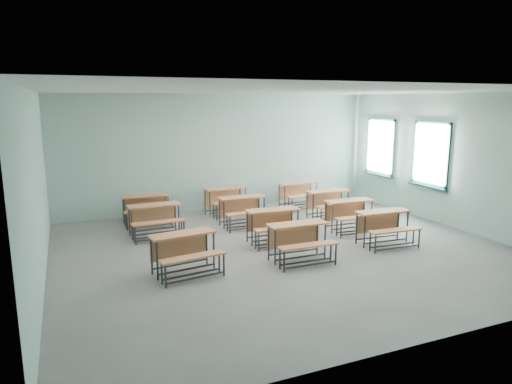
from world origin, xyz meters
The scene contains 12 objects.
room centered at (0.08, 0.03, 1.60)m, with size 9.04×8.04×3.24m.
desk_unit_r0c0 centered at (-2.21, -0.50, 0.48)m, with size 1.25×0.92×0.72m.
desk_unit_r0c1 centered at (-0.05, -0.71, 0.48)m, with size 1.17×0.80×0.72m.
desk_unit_r0c2 centered at (2.08, -0.53, 0.48)m, with size 1.19×0.84×0.72m.
desk_unit_r1c1 centered at (0.00, 0.52, 0.48)m, with size 1.19×0.82×0.72m.
desk_unit_r1c2 centered at (2.04, 0.65, 0.48)m, with size 1.18×0.82×0.72m.
desk_unit_r2c0 centered at (-2.27, 1.98, 0.48)m, with size 1.18×0.81×0.72m.
desk_unit_r2c1 centered at (-0.13, 2.01, 0.48)m, with size 1.17×0.80×0.72m.
desk_unit_r2c2 centered at (2.22, 1.87, 0.48)m, with size 1.16×0.79×0.72m.
desk_unit_r3c0 centered at (-2.27, 3.14, 0.48)m, with size 1.16×0.79×0.72m.
desk_unit_r3c1 centered at (-0.11, 3.27, 0.48)m, with size 1.24×0.91×0.72m.
desk_unit_r3c2 centered at (2.08, 3.24, 0.48)m, with size 1.20×0.85×0.72m.
Camera 1 is at (-4.04, -8.03, 3.00)m, focal length 32.00 mm.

